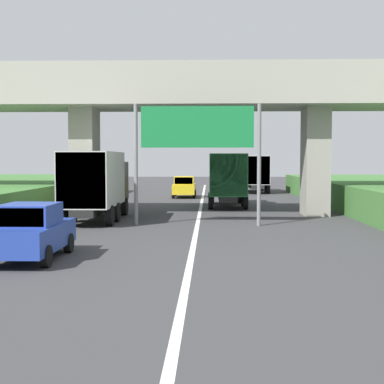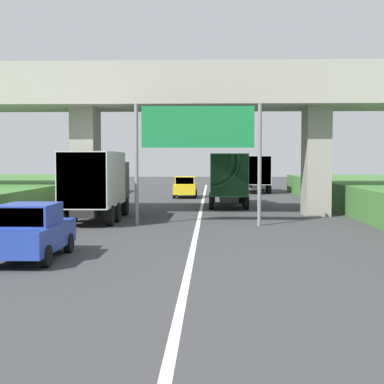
% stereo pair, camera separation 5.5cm
% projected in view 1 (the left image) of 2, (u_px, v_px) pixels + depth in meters
% --- Properties ---
extents(lane_centre_stripe, '(0.20, 85.80, 0.01)m').
position_uv_depth(lane_centre_stripe, '(197.00, 227.00, 25.51)').
color(lane_centre_stripe, white).
rests_on(lane_centre_stripe, ground).
extents(overpass_bridge, '(40.00, 4.80, 8.12)m').
position_uv_depth(overpass_bridge, '(199.00, 103.00, 30.87)').
color(overpass_bridge, '#9E998E').
rests_on(overpass_bridge, ground).
extents(overhead_highway_sign, '(5.88, 0.18, 5.62)m').
position_uv_depth(overhead_highway_sign, '(197.00, 135.00, 25.81)').
color(overhead_highway_sign, slate).
rests_on(overhead_highway_sign, ground).
extents(truck_green, '(2.44, 7.30, 3.44)m').
position_uv_depth(truck_green, '(227.00, 177.00, 36.69)').
color(truck_green, black).
rests_on(truck_green, ground).
extents(truck_orange, '(2.44, 7.30, 3.44)m').
position_uv_depth(truck_orange, '(254.00, 172.00, 52.80)').
color(truck_orange, black).
rests_on(truck_orange, ground).
extents(truck_black, '(2.44, 7.30, 3.44)m').
position_uv_depth(truck_black, '(96.00, 182.00, 28.00)').
color(truck_black, black).
rests_on(truck_black, ground).
extents(car_yellow, '(1.86, 4.10, 1.72)m').
position_uv_depth(car_yellow, '(184.00, 187.00, 45.60)').
color(car_yellow, gold).
rests_on(car_yellow, ground).
extents(car_blue, '(1.86, 4.10, 1.72)m').
position_uv_depth(car_blue, '(31.00, 232.00, 17.06)').
color(car_blue, '#233D9E').
rests_on(car_blue, ground).
extents(construction_barrel_2, '(0.57, 0.57, 0.90)m').
position_uv_depth(construction_barrel_2, '(9.00, 232.00, 20.19)').
color(construction_barrel_2, orange).
rests_on(construction_barrel_2, ground).
extents(construction_barrel_3, '(0.57, 0.57, 0.90)m').
position_uv_depth(construction_barrel_3, '(46.00, 219.00, 24.67)').
color(construction_barrel_3, orange).
rests_on(construction_barrel_3, ground).
extents(construction_barrel_4, '(0.57, 0.57, 0.90)m').
position_uv_depth(construction_barrel_4, '(72.00, 210.00, 29.15)').
color(construction_barrel_4, orange).
rests_on(construction_barrel_4, ground).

